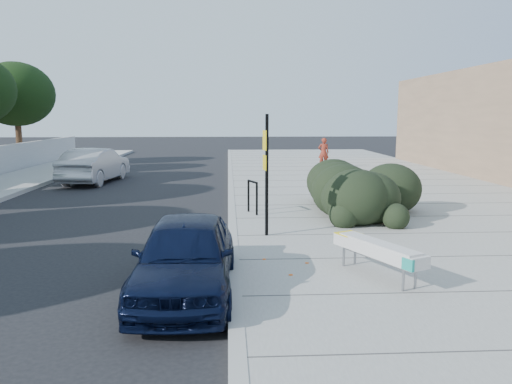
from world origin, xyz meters
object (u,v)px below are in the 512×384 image
pedestrian (324,153)px  bench (378,250)px  sedan_navy (186,256)px  wagon_silver (95,165)px  suv_silver (90,159)px  sign_post (266,168)px  bike_rack (253,194)px

pedestrian → bench: bearing=85.6°
sedan_navy → wagon_silver: bearing=111.2°
suv_silver → sign_post: bearing=116.9°
sedan_navy → pedestrian: (5.92, 19.03, 0.29)m
bench → bike_rack: 6.16m
bike_rack → suv_silver: suv_silver is taller
suv_silver → pedestrian: (12.62, -0.03, 0.31)m
bike_rack → suv_silver: 15.23m
pedestrian → sedan_navy: bearing=76.3°
wagon_silver → suv_silver: 4.90m
sedan_navy → suv_silver: (-6.70, 19.06, -0.02)m
wagon_silver → suv_silver: (-1.50, 4.66, -0.12)m
bench → wagon_silver: 16.45m
pedestrian → sign_post: bearing=78.0°
bench → sign_post: (-1.71, 3.16, 1.12)m
sign_post → bike_rack: bearing=85.4°
bench → wagon_silver: bearing=96.3°
sedan_navy → suv_silver: sedan_navy is taller
bench → sedan_navy: 3.31m
bench → pedestrian: 18.90m
bench → sedan_navy: bearing=160.6°
bench → wagon_silver: wagon_silver is taller
bike_rack → bench: bearing=-93.1°
sedan_navy → pedestrian: pedestrian is taller
bike_rack → wagon_silver: 10.55m
bench → sign_post: bearing=93.7°
sedan_navy → wagon_silver: wagon_silver is taller
sign_post → wagon_silver: bearing=113.4°
bike_rack → sedan_navy: 6.33m
bench → sedan_navy: size_ratio=0.52×
bike_rack → pedestrian: pedestrian is taller
bench → bike_rack: (-1.90, 5.86, 0.09)m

